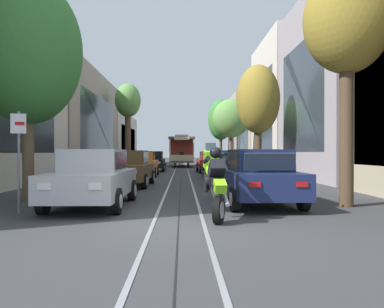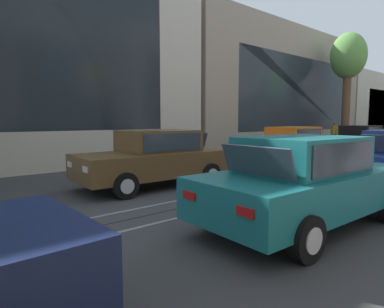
# 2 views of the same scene
# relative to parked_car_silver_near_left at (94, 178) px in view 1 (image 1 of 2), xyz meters

# --- Properties ---
(ground_plane) EXTENTS (160.00, 160.00, 0.00)m
(ground_plane) POSITION_rel_parked_car_silver_near_left_xyz_m (2.37, 17.48, -0.80)
(ground_plane) COLOR #38383A
(trolley_track_rails) EXTENTS (1.14, 58.89, 0.01)m
(trolley_track_rails) POSITION_rel_parked_car_silver_near_left_xyz_m (2.37, 20.57, -0.79)
(trolley_track_rails) COLOR gray
(trolley_track_rails) RESTS_ON ground
(building_facade_left) EXTENTS (5.28, 50.59, 9.81)m
(building_facade_left) POSITION_rel_parked_car_silver_near_left_xyz_m (-6.75, 17.98, 3.33)
(building_facade_left) COLOR beige
(building_facade_left) RESTS_ON ground
(building_facade_right) EXTENTS (5.82, 50.59, 10.63)m
(building_facade_right) POSITION_rel_parked_car_silver_near_left_xyz_m (11.57, 21.55, 3.73)
(building_facade_right) COLOR tan
(building_facade_right) RESTS_ON ground
(parked_car_silver_near_left) EXTENTS (2.02, 4.37, 1.58)m
(parked_car_silver_near_left) POSITION_rel_parked_car_silver_near_left_xyz_m (0.00, 0.00, 0.00)
(parked_car_silver_near_left) COLOR #B7B7BC
(parked_car_silver_near_left) RESTS_ON ground
(parked_car_brown_second_left) EXTENTS (2.10, 4.40, 1.58)m
(parked_car_brown_second_left) POSITION_rel_parked_car_silver_near_left_xyz_m (0.08, 6.39, 0.00)
(parked_car_brown_second_left) COLOR brown
(parked_car_brown_second_left) RESTS_ON ground
(parked_car_orange_mid_left) EXTENTS (2.02, 4.37, 1.58)m
(parked_car_orange_mid_left) POSITION_rel_parked_car_silver_near_left_xyz_m (-0.07, 13.38, 0.00)
(parked_car_orange_mid_left) COLOR orange
(parked_car_orange_mid_left) RESTS_ON ground
(parked_car_black_fourth_left) EXTENTS (2.03, 4.37, 1.58)m
(parked_car_black_fourth_left) POSITION_rel_parked_car_silver_near_left_xyz_m (0.13, 19.49, 0.00)
(parked_car_black_fourth_left) COLOR black
(parked_car_black_fourth_left) RESTS_ON ground
(parked_car_navy_near_right) EXTENTS (2.09, 4.40, 1.58)m
(parked_car_navy_near_right) POSITION_rel_parked_car_silver_near_left_xyz_m (4.62, 0.31, 0.00)
(parked_car_navy_near_right) COLOR #19234C
(parked_car_navy_near_right) RESTS_ON ground
(parked_car_teal_second_right) EXTENTS (2.09, 4.40, 1.58)m
(parked_car_teal_second_right) POSITION_rel_parked_car_silver_near_left_xyz_m (4.66, 6.48, 0.00)
(parked_car_teal_second_right) COLOR #196B70
(parked_car_teal_second_right) RESTS_ON ground
(parked_car_blue_mid_right) EXTENTS (2.07, 4.39, 1.58)m
(parked_car_blue_mid_right) POSITION_rel_parked_car_silver_near_left_xyz_m (4.62, 11.80, 0.00)
(parked_car_blue_mid_right) COLOR #233D93
(parked_car_blue_mid_right) RESTS_ON ground
(parked_car_red_fourth_right) EXTENTS (2.12, 4.41, 1.58)m
(parked_car_red_fourth_right) POSITION_rel_parked_car_silver_near_left_xyz_m (4.56, 17.57, 0.00)
(parked_car_red_fourth_right) COLOR red
(parked_car_red_fourth_right) RESTS_ON ground
(street_tree_kerb_left_near) EXTENTS (3.31, 3.19, 6.96)m
(street_tree_kerb_left_near) POSITION_rel_parked_car_silver_near_left_xyz_m (-2.36, 1.44, 3.84)
(street_tree_kerb_left_near) COLOR brown
(street_tree_kerb_left_near) RESTS_ON ground
(street_tree_kerb_left_second) EXTENTS (2.25, 2.28, 7.54)m
(street_tree_kerb_left_second) POSITION_rel_parked_car_silver_near_left_xyz_m (-2.32, 23.06, 4.97)
(street_tree_kerb_left_second) COLOR brown
(street_tree_kerb_left_second) RESTS_ON ground
(street_tree_kerb_right_near) EXTENTS (2.38, 2.03, 6.56)m
(street_tree_kerb_right_near) POSITION_rel_parked_car_silver_near_left_xyz_m (6.98, -0.18, 4.19)
(street_tree_kerb_right_near) COLOR #4C3826
(street_tree_kerb_right_near) RESTS_ON ground
(street_tree_kerb_right_second) EXTENTS (2.51, 2.71, 6.60)m
(street_tree_kerb_right_second) POSITION_rel_parked_car_silver_near_left_xyz_m (6.86, 11.56, 3.73)
(street_tree_kerb_right_second) COLOR #4C3826
(street_tree_kerb_right_second) RESTS_ON ground
(street_tree_kerb_right_mid) EXTENTS (3.19, 2.72, 6.06)m
(street_tree_kerb_right_mid) POSITION_rel_parked_car_silver_near_left_xyz_m (6.62, 21.99, 3.58)
(street_tree_kerb_right_mid) COLOR brown
(street_tree_kerb_right_mid) RESTS_ON ground
(street_tree_kerb_right_fourth) EXTENTS (2.92, 3.01, 7.53)m
(street_tree_kerb_right_fourth) POSITION_rel_parked_car_silver_near_left_xyz_m (6.83, 32.74, 4.39)
(street_tree_kerb_right_fourth) COLOR #4C3826
(street_tree_kerb_right_fourth) RESTS_ON ground
(cable_car_trolley) EXTENTS (2.61, 9.14, 3.28)m
(cable_car_trolley) POSITION_rel_parked_car_silver_near_left_xyz_m (2.37, 30.54, 0.86)
(cable_car_trolley) COLOR maroon
(cable_car_trolley) RESTS_ON ground
(motorcycle_with_rider) EXTENTS (0.57, 1.89, 1.72)m
(motorcycle_with_rider) POSITION_rel_parked_car_silver_near_left_xyz_m (3.17, -2.19, 0.10)
(motorcycle_with_rider) COLOR black
(motorcycle_with_rider) RESTS_ON ground
(pedestrian_on_left_pavement) EXTENTS (0.55, 0.41, 1.73)m
(pedestrian_on_left_pavement) POSITION_rel_parked_car_silver_near_left_xyz_m (8.13, 11.00, 0.18)
(pedestrian_on_left_pavement) COLOR #4C4233
(pedestrian_on_left_pavement) RESTS_ON ground
(pedestrian_on_right_pavement) EXTENTS (0.55, 0.42, 1.72)m
(pedestrian_on_right_pavement) POSITION_rel_parked_car_silver_near_left_xyz_m (-3.28, 23.56, 0.17)
(pedestrian_on_right_pavement) COLOR black
(pedestrian_on_right_pavement) RESTS_ON ground
(street_sign_post) EXTENTS (0.36, 0.08, 2.50)m
(street_sign_post) POSITION_rel_parked_car_silver_near_left_xyz_m (-1.52, -1.24, 0.76)
(street_sign_post) COLOR slate
(street_sign_post) RESTS_ON ground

